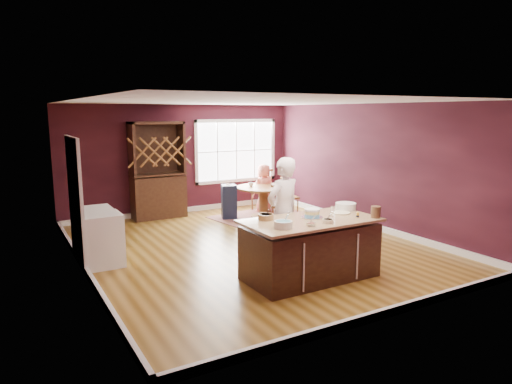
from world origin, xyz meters
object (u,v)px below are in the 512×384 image
high_chair (229,201)px  toddler (229,185)px  dryer (95,232)px  baker (283,212)px  seated_woman (264,188)px  chair_north (261,189)px  hutch (158,170)px  washer (103,240)px  kitchen_island (310,250)px  chair_south (282,205)px  layer_cake (312,213)px  dining_table (264,195)px  chair_east (290,195)px

high_chair → toddler: bearing=78.0°
high_chair → dryer: 3.61m
baker → seated_woman: (1.81, 3.64, -0.29)m
chair_north → hutch: 2.70m
chair_north → washer: 5.13m
kitchen_island → chair_south: kitchen_island is taller
kitchen_island → chair_north: (1.87, 4.62, 0.10)m
seated_woman → chair_south: bearing=73.0°
layer_cake → high_chair: layer_cake is taller
chair_south → washer: bearing=-172.5°
chair_south → high_chair: size_ratio=1.08×
high_chair → hutch: bearing=165.4°
dining_table → seated_woman: size_ratio=1.07×
kitchen_island → toddler: size_ratio=7.91×
kitchen_island → dryer: kitchen_island is taller
chair_north → high_chair: chair_north is taller
layer_cake → hutch: (-0.81, 5.01, 0.16)m
chair_east → chair_north: 0.86m
chair_south → high_chair: (-0.74, 1.18, -0.03)m
layer_cake → dryer: layer_cake is taller
baker → layer_cake: baker is taller
chair_south → seated_woman: size_ratio=0.74×
baker → chair_south: 2.76m
dining_table → high_chair: 0.84m
dryer → hutch: bearing=50.3°
kitchen_island → dryer: 3.84m
dining_table → chair_north: bearing=62.8°
baker → seated_woman: baker is taller
layer_cake → dryer: (-2.72, 2.71, -0.56)m
chair_north → hutch: bearing=-37.7°
chair_north → dryer: chair_north is taller
seated_woman → toddler: (-1.05, -0.13, 0.20)m
toddler → dryer: size_ratio=0.30×
kitchen_island → chair_north: chair_north is taller
chair_east → washer: chair_east is taller
toddler → hutch: (-1.45, 0.88, 0.34)m
chair_south → high_chair: bearing=118.1°
dining_table → layer_cake: layer_cake is taller
chair_east → high_chair: bearing=89.9°
chair_east → chair_north: chair_north is taller
hutch → seated_woman: bearing=-16.7°
layer_cake → chair_north: (1.78, 4.54, -0.44)m
baker → washer: size_ratio=2.05×
kitchen_island → toddler: toddler is taller
washer → dryer: 0.64m
washer → chair_east: bearing=19.1°
hutch → washer: (-1.91, -2.94, -0.71)m
chair_south → dryer: size_ratio=1.06×
kitchen_island → toddler: 4.29m
washer → dining_table: bearing=22.6°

